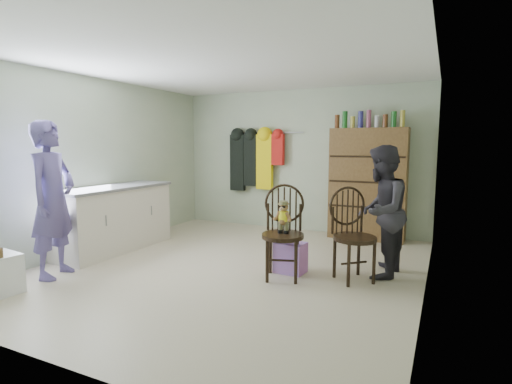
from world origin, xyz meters
The scene contains 10 objects.
ground_plane centered at (0.00, 0.00, 0.00)m, with size 5.00×5.00×0.00m, color beige.
room_walls centered at (0.00, 0.53, 1.58)m, with size 5.00×5.00×5.00m.
counter centered at (-1.95, 0.00, 0.47)m, with size 0.64×1.86×0.94m.
chair_front centered at (0.72, -0.06, 0.61)m, with size 0.60×0.60×1.08m.
chair_far centered at (1.46, 0.21, 0.57)m, with size 0.67×0.67×1.06m.
striped_bag centered at (0.74, 0.14, 0.18)m, with size 0.35×0.27×0.37m, color #E572CC.
person_left centered at (-1.71, -1.17, 0.91)m, with size 0.66×0.44×1.82m, color #5D5296.
person_right centered at (1.73, 0.47, 0.77)m, with size 0.75×0.58×1.54m, color #2D2B33.
dresser centered at (1.25, 2.30, 0.92)m, with size 1.20×0.39×2.08m.
coat_rack centered at (-0.83, 2.38, 1.25)m, with size 1.42×0.12×1.09m.
Camera 1 is at (2.40, -4.27, 1.55)m, focal length 28.00 mm.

